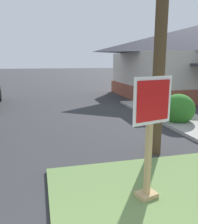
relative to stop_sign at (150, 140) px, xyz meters
name	(u,v)px	position (x,y,z in m)	size (l,w,h in m)	color
stop_sign	(150,140)	(0.00, 0.00, 0.00)	(0.78, 0.36, 2.19)	tan
manhole_cover	(107,224)	(-0.88, -0.44, -1.17)	(0.70, 0.70, 0.02)	black
corner_house	(194,61)	(9.05, 11.75, 1.34)	(10.63, 8.85, 4.91)	brown
shrub_by_curb	(178,109)	(3.60, 4.81, -0.57)	(1.31, 1.31, 1.21)	#2F7525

